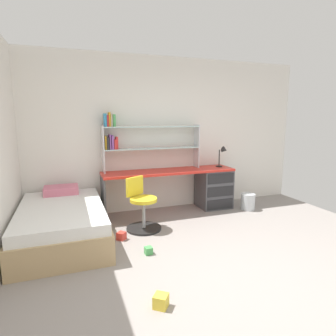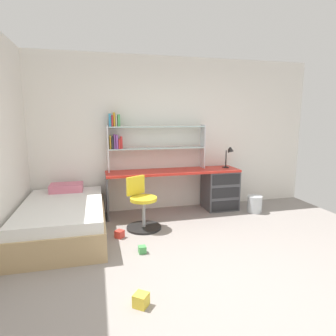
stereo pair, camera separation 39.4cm
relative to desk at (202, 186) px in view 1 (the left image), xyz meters
The scene contains 11 objects.
ground_plane 2.52m from the desk, 106.68° to the right, with size 5.55×6.34×0.02m, color gray.
room_shell 2.43m from the desk, 149.97° to the right, with size 5.55×6.34×2.69m.
desk is the anchor object (origin of this frame).
bookshelf_hutch 1.43m from the desk, behind, with size 1.69×0.22×0.98m.
desk_lamp 0.71m from the desk, ahead, with size 0.20×0.17×0.38m.
swivel_chair 1.43m from the desk, 154.59° to the right, with size 0.52×0.52×0.77m.
bed_platform 2.49m from the desk, 165.19° to the right, with size 1.13×1.83×0.60m.
waste_bin 0.87m from the desk, 25.65° to the right, with size 0.25×0.25×0.29m, color silver.
toy_block_green_0 2.04m from the desk, 135.04° to the right, with size 0.09×0.09×0.09m, color #479E51.
toy_block_yellow_1 2.91m from the desk, 123.33° to the right, with size 0.12×0.12×0.12m, color gold.
toy_block_red_2 1.91m from the desk, 151.78° to the right, with size 0.10×0.10×0.10m, color red.
Camera 1 is at (-1.57, -2.18, 1.65)m, focal length 30.50 mm.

